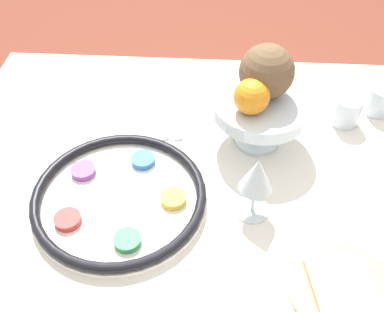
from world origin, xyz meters
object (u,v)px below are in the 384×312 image
at_px(bread_plate, 342,288).
at_px(seder_plate, 119,197).
at_px(cup_mid, 379,100).
at_px(fruit_stand, 260,109).
at_px(coconut, 266,72).
at_px(orange_fruit, 251,96).
at_px(wine_glass, 256,177).
at_px(cup_near, 346,111).

bearing_deg(bread_plate, seder_plate, 157.69).
bearing_deg(bread_plate, cup_mid, 71.20).
bearing_deg(fruit_stand, coconut, 79.62).
distance_m(fruit_stand, coconut, 0.08).
distance_m(fruit_stand, cup_mid, 0.33).
xyz_separation_m(orange_fruit, coconut, (0.03, 0.06, 0.02)).
xyz_separation_m(fruit_stand, coconut, (0.00, 0.02, 0.08)).
bearing_deg(fruit_stand, bread_plate, -70.31).
relative_size(orange_fruit, bread_plate, 0.40).
bearing_deg(coconut, orange_fruit, -117.63).
bearing_deg(fruit_stand, orange_fruit, -127.14).
height_order(seder_plate, fruit_stand, fruit_stand).
relative_size(wine_glass, orange_fruit, 1.90).
relative_size(seder_plate, coconut, 3.01).
xyz_separation_m(coconut, bread_plate, (0.13, -0.39, -0.17)).
distance_m(seder_plate, coconut, 0.39).
distance_m(cup_near, cup_mid, 0.10).
height_order(seder_plate, cup_mid, cup_mid).
distance_m(fruit_stand, orange_fruit, 0.07).
distance_m(coconut, cup_mid, 0.34).
height_order(fruit_stand, orange_fruit, orange_fruit).
height_order(coconut, bread_plate, coconut).
bearing_deg(cup_near, bread_plate, -100.10).
distance_m(seder_plate, orange_fruit, 0.33).
distance_m(bread_plate, cup_mid, 0.51).
bearing_deg(cup_mid, wine_glass, -133.96).
bearing_deg(cup_near, cup_mid, 27.72).
bearing_deg(orange_fruit, wine_glass, -86.95).
height_order(seder_plate, cup_near, cup_near).
relative_size(seder_plate, fruit_stand, 1.65).
height_order(cup_near, cup_mid, same).
xyz_separation_m(seder_plate, wine_glass, (0.26, -0.01, 0.08)).
distance_m(orange_fruit, bread_plate, 0.39).
relative_size(coconut, bread_plate, 0.62).
xyz_separation_m(orange_fruit, cup_mid, (0.32, 0.16, -0.12)).
relative_size(coconut, cup_near, 1.66).
relative_size(orange_fruit, cup_mid, 1.06).
height_order(orange_fruit, coconut, coconut).
bearing_deg(cup_near, wine_glass, -129.00).
distance_m(orange_fruit, cup_near, 0.29).
distance_m(seder_plate, wine_glass, 0.27).
bearing_deg(bread_plate, coconut, 108.00).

